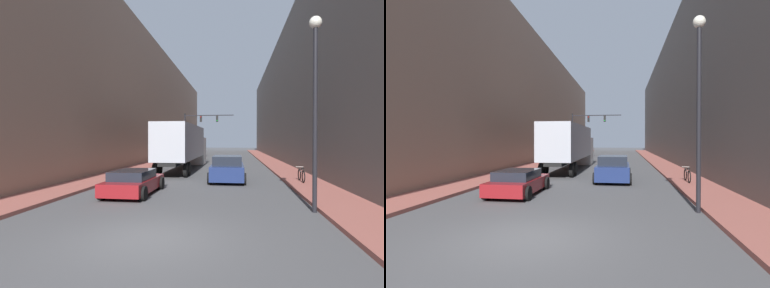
# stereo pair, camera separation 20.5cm
# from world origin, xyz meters

# --- Properties ---
(ground_plane) EXTENTS (200.00, 200.00, 0.00)m
(ground_plane) POSITION_xyz_m (0.00, 0.00, 0.00)
(ground_plane) COLOR #4C4C4F
(sidewalk_right) EXTENTS (2.37, 80.00, 0.15)m
(sidewalk_right) POSITION_xyz_m (6.45, 30.00, 0.07)
(sidewalk_right) COLOR #9E564C
(sidewalk_right) RESTS_ON ground
(sidewalk_left) EXTENTS (2.37, 80.00, 0.15)m
(sidewalk_left) POSITION_xyz_m (-6.45, 30.00, 0.07)
(sidewalk_left) COLOR #9E564C
(sidewalk_left) RESTS_ON ground
(building_right) EXTENTS (6.00, 80.00, 15.37)m
(building_right) POSITION_xyz_m (10.63, 30.00, 7.68)
(building_right) COLOR #66605B
(building_right) RESTS_ON ground
(building_left) EXTENTS (6.00, 80.00, 15.14)m
(building_left) POSITION_xyz_m (-10.63, 30.00, 7.57)
(building_left) COLOR #997A66
(building_left) RESTS_ON ground
(semi_truck) EXTENTS (2.50, 14.41, 3.87)m
(semi_truck) POSITION_xyz_m (-2.25, 18.97, 2.22)
(semi_truck) COLOR #B2B7C1
(semi_truck) RESTS_ON ground
(sedan_car) EXTENTS (2.14, 4.40, 1.17)m
(sedan_car) POSITION_xyz_m (-2.57, 6.29, 0.58)
(sedan_car) COLOR maroon
(sedan_car) RESTS_ON ground
(suv_car) EXTENTS (2.25, 4.76, 1.62)m
(suv_car) POSITION_xyz_m (1.78, 11.67, 0.78)
(suv_car) COLOR navy
(suv_car) RESTS_ON ground
(traffic_signal_gantry) EXTENTS (7.25, 0.35, 6.56)m
(traffic_signal_gantry) POSITION_xyz_m (-3.39, 36.04, 4.57)
(traffic_signal_gantry) COLOR black
(traffic_signal_gantry) RESTS_ON ground
(street_lamp) EXTENTS (0.44, 0.44, 7.04)m
(street_lamp) POSITION_xyz_m (5.12, 3.67, 4.49)
(street_lamp) COLOR black
(street_lamp) RESTS_ON ground
(parked_bicycle) EXTENTS (0.44, 1.82, 0.86)m
(parked_bicycle) POSITION_xyz_m (6.16, 10.86, 0.53)
(parked_bicycle) COLOR black
(parked_bicycle) RESTS_ON sidewalk_right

